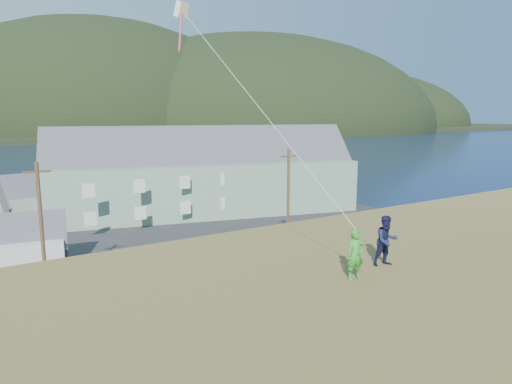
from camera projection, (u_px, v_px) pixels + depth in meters
ground at (128, 297)px, 30.72m from camera, size 900.00×900.00×0.00m
grass_strip at (137, 307)px, 29.04m from camera, size 110.00×8.00×0.10m
waterfront_lot at (76, 239)px, 44.87m from camera, size 72.00×36.00×0.12m
far_hills at (50, 130)px, 281.92m from camera, size 760.00×265.00×143.00m
lodge at (205, 173)px, 56.13m from camera, size 38.33×18.94×13.00m
shed_white at (18, 246)px, 34.97m from camera, size 7.75×5.78×5.62m
shed_palegreen_far at (52, 198)px, 52.26m from camera, size 11.03×7.41×6.87m
utility_poles at (80, 228)px, 29.85m from camera, size 30.79×0.24×9.83m
kite_flyer_green at (355, 255)px, 13.88m from camera, size 0.62×0.47×1.56m
kite_flyer_navy at (386, 241)px, 15.14m from camera, size 0.96×0.83×1.70m
kite_rig at (184, 16)px, 16.34m from camera, size 1.97×3.56×10.08m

